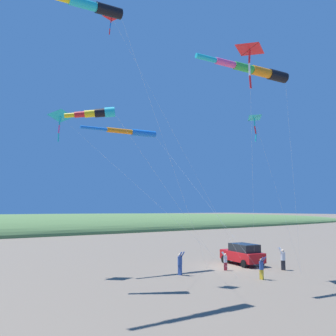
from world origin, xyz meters
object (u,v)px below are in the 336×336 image
Objects in this scene: person_adult_flyer at (283,258)px; kite_windsock_striped_overhead at (97,113)px; kite_windsock_checkered_midright at (256,71)px; person_child_grey_jacket at (225,260)px; kite_delta_orange_high_right at (249,50)px; kite_delta_red_high_left at (254,118)px; parked_car at (243,254)px; kite_windsock_white_trailing at (131,132)px; person_bystander_far at (261,267)px; kite_delta_purple_drifting at (61,117)px; cooler_box at (227,259)px; person_child_green_jacket at (180,262)px; kite_delta_green_low_center at (113,19)px; kite_windsock_rainbow_low_near at (85,4)px.

kite_windsock_striped_overhead is (3.16, 15.12, 10.39)m from person_adult_flyer.
person_adult_flyer is 0.12× the size of kite_windsock_checkered_midright.
person_child_grey_jacket is 0.09× the size of kite_delta_orange_high_right.
kite_delta_red_high_left is at bearing 101.83° from person_adult_flyer.
parked_car is at bearing -42.61° from kite_delta_orange_high_right.
person_bystander_far is at bearing -147.45° from kite_windsock_white_trailing.
kite_windsock_checkered_midright is at bearing -136.17° from kite_delta_purple_drifting.
cooler_box is 6.18m from person_adult_flyer.
person_child_green_jacket is 12.39m from kite_delta_red_high_left.
person_child_green_jacket is 19.60m from kite_delta_green_low_center.
parked_car is 2.85× the size of person_bystander_far.
kite_delta_red_high_left is (-3.42, -0.05, 11.09)m from person_child_grey_jacket.
kite_windsock_white_trailing is 0.92× the size of kite_delta_purple_drifting.
person_adult_flyer is at bearing -111.22° from kite_delta_green_low_center.
kite_windsock_white_trailing is at bearing 51.64° from person_child_grey_jacket.
kite_windsock_striped_overhead is 1.34× the size of kite_delta_purple_drifting.
person_child_green_jacket is at bearing -90.18° from kite_windsock_striped_overhead.
person_bystander_far is at bearing 142.83° from kite_delta_red_high_left.
kite_windsock_checkered_midright is at bearing -57.24° from kite_delta_orange_high_right.
kite_delta_purple_drifting is 8.77m from kite_delta_green_low_center.
kite_windsock_white_trailing is at bearing -46.12° from kite_windsock_rainbow_low_near.
person_child_grey_jacket is (-1.20, 3.32, -0.14)m from parked_car.
cooler_box is 0.04× the size of kite_windsock_checkered_midright.
cooler_box is at bearing -45.84° from person_child_grey_jacket.
kite_delta_red_high_left reaches higher than kite_windsock_white_trailing.
parked_car is 3.53m from person_child_grey_jacket.
kite_windsock_white_trailing is at bearing -104.89° from kite_delta_purple_drifting.
kite_windsock_checkered_midright is (-11.10, -10.66, 2.65)m from kite_delta_purple_drifting.
person_child_green_jacket is at bearing -111.55° from kite_delta_green_low_center.
person_bystander_far is at bearing -113.42° from kite_windsock_striped_overhead.
person_adult_flyer is at bearing -71.47° from person_bystander_far.
kite_delta_green_low_center is at bearing 74.72° from person_child_grey_jacket.
cooler_box is 0.05× the size of kite_delta_purple_drifting.
cooler_box is 0.36× the size of person_child_green_jacket.
kite_delta_red_high_left is 0.79× the size of kite_windsock_checkered_midright.
person_bystander_far is 0.09× the size of kite_windsock_striped_overhead.
kite_windsock_white_trailing is (8.96, 5.72, 10.67)m from person_bystander_far.
cooler_box is at bearing -69.11° from person_child_green_jacket.
person_adult_flyer is 0.15× the size of kite_delta_red_high_left.
kite_delta_orange_high_right reaches higher than person_adult_flyer.
person_child_green_jacket is 0.11× the size of kite_windsock_checkered_midright.
parked_car is 0.30× the size of kite_windsock_checkered_midright.
kite_windsock_white_trailing is at bearing 13.34° from kite_delta_orange_high_right.
kite_delta_green_low_center reaches higher than kite_delta_orange_high_right.
kite_delta_purple_drifting is 1.05× the size of kite_delta_red_high_left.
person_child_grey_jacket is 0.07× the size of kite_delta_green_low_center.
person_adult_flyer is 15.05m from kite_windsock_checkered_midright.
kite_delta_green_low_center is 11.86m from kite_windsock_checkered_midright.
kite_delta_purple_drifting is 0.64× the size of kite_delta_green_low_center.
kite_windsock_white_trailing is 0.65× the size of kite_windsock_rainbow_low_near.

